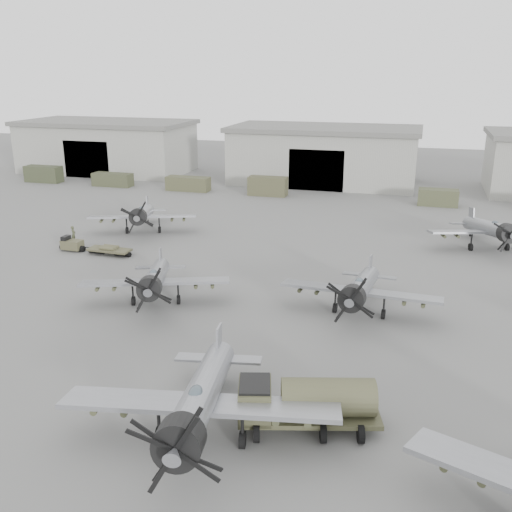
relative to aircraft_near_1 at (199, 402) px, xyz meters
The scene contains 16 objects.
ground 8.34m from the aircraft_near_1, 134.79° to the left, with size 220.00×220.00×0.00m, color #575654.
hangar_left 80.50m from the aircraft_near_1, 122.83° to the left, with size 29.00×14.80×8.70m.
hangar_center 67.89m from the aircraft_near_1, 94.76° to the left, with size 29.00×14.80×8.70m.
support_truck_0 73.72m from the aircraft_near_1, 130.95° to the left, with size 5.86×2.20×2.53m, color #353A26.
support_truck_1 66.37m from the aircraft_near_1, 122.97° to the left, with size 6.12×2.20×1.98m, color #3A3E28.
support_truck_2 60.51m from the aircraft_near_1, 113.04° to the left, with size 6.43×2.20×2.05m, color #44452D.
support_truck_3 56.86m from the aircraft_near_1, 101.72° to the left, with size 5.44×2.20×2.64m, color #44442C.
support_truck_5 56.86m from the aircraft_near_1, 78.30° to the left, with size 5.08×2.20×2.17m, color #42462E.
aircraft_near_1 is the anchor object (origin of this frame).
aircraft_mid_1 17.79m from the aircraft_near_1, 122.23° to the left, with size 11.19×10.10×4.51m.
aircraft_mid_2 18.09m from the aircraft_near_1, 72.24° to the left, with size 11.60×10.44×4.64m.
aircraft_far_0 38.19m from the aircraft_near_1, 120.71° to the left, with size 11.55×10.42×4.66m.
aircraft_far_1 39.97m from the aircraft_near_1, 66.17° to the left, with size 11.96×10.77×4.78m.
fuel_tanker 5.43m from the aircraft_near_1, 31.92° to the left, with size 7.32×4.46×2.69m.
tug_trailer 33.35m from the aircraft_near_1, 130.85° to the left, with size 7.34×1.72×1.47m.
ground_crew 37.09m from the aircraft_near_1, 131.83° to the left, with size 0.65×0.43×1.78m, color #3D412A.
Camera 1 is at (14.49, -26.93, 16.99)m, focal length 40.00 mm.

